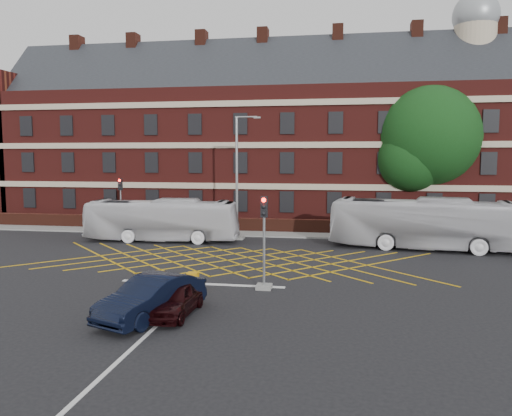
% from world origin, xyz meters
% --- Properties ---
extents(ground, '(120.00, 120.00, 0.00)m').
position_xyz_m(ground, '(0.00, 0.00, 0.00)').
color(ground, black).
rests_on(ground, ground).
extents(victorian_building, '(51.00, 12.17, 20.40)m').
position_xyz_m(victorian_building, '(0.25, 22.00, 7.84)').
color(victorian_building, '#541915').
rests_on(victorian_building, ground).
extents(boundary_wall, '(56.00, 0.50, 1.10)m').
position_xyz_m(boundary_wall, '(0.00, 13.00, 0.55)').
color(boundary_wall, '#451C12').
rests_on(boundary_wall, ground).
extents(far_pavement, '(60.00, 3.00, 0.12)m').
position_xyz_m(far_pavement, '(0.00, 12.00, 0.06)').
color(far_pavement, slate).
rests_on(far_pavement, ground).
extents(box_junction_hatching, '(8.22, 8.22, 0.02)m').
position_xyz_m(box_junction_hatching, '(0.00, 2.00, 0.01)').
color(box_junction_hatching, '#CC990C').
rests_on(box_junction_hatching, ground).
extents(stop_line, '(8.00, 0.30, 0.02)m').
position_xyz_m(stop_line, '(0.00, -3.50, 0.01)').
color(stop_line, silver).
rests_on(stop_line, ground).
extents(centre_line, '(0.15, 14.00, 0.02)m').
position_xyz_m(centre_line, '(0.00, -10.00, 0.01)').
color(centre_line, silver).
rests_on(centre_line, ground).
extents(bus_left, '(11.03, 3.13, 3.04)m').
position_xyz_m(bus_left, '(-6.10, 7.71, 1.52)').
color(bus_left, silver).
rests_on(bus_left, ground).
extents(bus_right, '(12.40, 4.52, 3.38)m').
position_xyz_m(bus_right, '(11.91, 7.58, 1.69)').
color(bus_right, silver).
rests_on(bus_right, ground).
extents(car_navy, '(3.23, 5.07, 1.58)m').
position_xyz_m(car_navy, '(-0.50, -8.61, 0.79)').
color(car_navy, black).
rests_on(car_navy, ground).
extents(car_maroon, '(1.62, 3.78, 1.27)m').
position_xyz_m(car_maroon, '(0.24, -8.12, 0.64)').
color(car_maroon, black).
rests_on(car_maroon, ground).
extents(deciduous_tree, '(8.45, 8.42, 11.94)m').
position_xyz_m(deciduous_tree, '(13.53, 17.32, 7.14)').
color(deciduous_tree, black).
rests_on(deciduous_tree, ground).
extents(traffic_light_near, '(0.70, 0.70, 4.27)m').
position_xyz_m(traffic_light_near, '(3.06, -3.87, 1.76)').
color(traffic_light_near, slate).
rests_on(traffic_light_near, ground).
extents(traffic_light_far, '(0.70, 0.70, 4.27)m').
position_xyz_m(traffic_light_far, '(-11.10, 11.82, 1.76)').
color(traffic_light_far, slate).
rests_on(traffic_light_far, ground).
extents(street_lamp, '(2.25, 1.00, 8.92)m').
position_xyz_m(street_lamp, '(-0.91, 9.45, 3.07)').
color(street_lamp, slate).
rests_on(street_lamp, ground).
extents(direction_signs, '(1.10, 0.16, 2.20)m').
position_xyz_m(direction_signs, '(-12.71, 11.94, 1.38)').
color(direction_signs, gray).
rests_on(direction_signs, ground).
extents(utility_cabinet, '(0.49, 0.41, 0.81)m').
position_xyz_m(utility_cabinet, '(-0.12, -4.58, 0.41)').
color(utility_cabinet, orange).
rests_on(utility_cabinet, ground).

